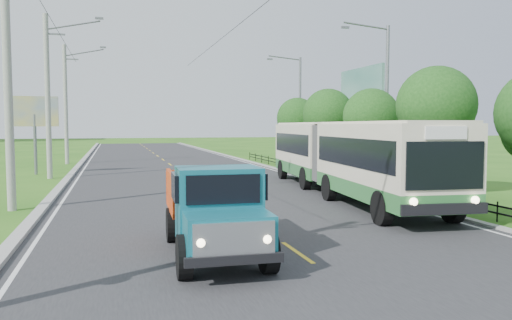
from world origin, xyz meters
name	(u,v)px	position (x,y,z in m)	size (l,w,h in m)	color
ground	(297,253)	(0.00, 0.00, 0.00)	(240.00, 240.00, 0.00)	#275C15
road	(187,176)	(0.00, 20.00, 0.01)	(14.00, 120.00, 0.02)	#28282B
curb_left	(68,179)	(-7.20, 20.00, 0.07)	(0.40, 120.00, 0.15)	#9E9E99
curb_right	(292,173)	(7.15, 20.00, 0.05)	(0.30, 120.00, 0.10)	#9E9E99
edge_line_left	(77,179)	(-6.65, 20.00, 0.02)	(0.12, 120.00, 0.00)	silver
edge_line_right	(285,173)	(6.65, 20.00, 0.02)	(0.12, 120.00, 0.00)	silver
centre_dash	(297,252)	(0.00, 0.00, 0.02)	(0.12, 2.20, 0.00)	yellow
railing_right	(342,178)	(8.00, 14.00, 0.30)	(0.04, 40.00, 0.60)	black
pole_near	(9,77)	(-8.26, 9.00, 5.09)	(3.51, 0.32, 10.00)	gray
pole_mid	(48,95)	(-8.26, 21.00, 5.09)	(3.51, 0.32, 10.00)	gray
pole_far	(66,104)	(-8.26, 33.00, 5.09)	(3.51, 0.32, 10.00)	gray
tree_third	(435,110)	(9.86, 8.14, 3.99)	(3.60, 3.62, 6.00)	#382314
tree_fourth	(371,120)	(9.86, 14.14, 3.59)	(3.24, 3.31, 5.40)	#382314
tree_fifth	(328,117)	(9.86, 20.14, 3.85)	(3.48, 3.52, 5.80)	#382314
tree_back	(297,121)	(9.86, 26.14, 3.65)	(3.30, 3.36, 5.50)	#382314
streetlight_mid	(384,97)	(10.64, 14.00, 4.90)	(3.02, 0.20, 9.07)	slate
streetlight_far	(298,106)	(10.64, 28.00, 4.90)	(3.02, 0.20, 9.07)	slate
planter_near	(439,197)	(8.60, 6.00, 0.29)	(0.64, 0.64, 0.67)	silver
planter_mid	(351,178)	(8.60, 14.00, 0.29)	(0.64, 0.64, 0.67)	silver
planter_far	(301,166)	(8.60, 22.00, 0.29)	(0.64, 0.64, 0.67)	silver
billboard_left	(34,116)	(-9.50, 24.00, 3.87)	(3.00, 0.20, 5.20)	slate
billboard_right	(361,96)	(12.30, 20.00, 5.34)	(0.24, 6.00, 7.30)	slate
bus	(344,152)	(5.89, 9.41, 2.01)	(4.55, 17.50, 3.34)	#2B6D33
dump_truck	(214,204)	(-2.09, 0.44, 1.30)	(2.34, 5.54, 2.29)	#136373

